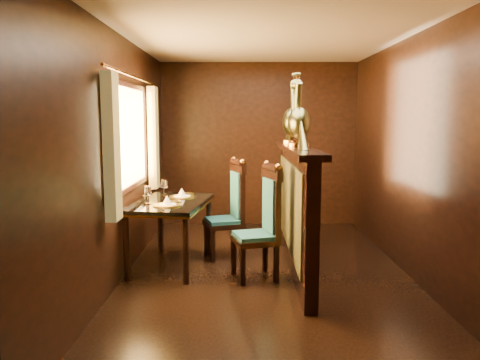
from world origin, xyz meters
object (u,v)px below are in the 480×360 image
(chair_right, at_px, (232,205))
(peacock_right, at_px, (293,109))
(dining_table, at_px, (171,207))
(chair_left, at_px, (265,218))
(peacock_left, at_px, (299,109))

(chair_right, xyz_separation_m, peacock_right, (0.70, -0.04, 1.13))
(dining_table, bearing_deg, chair_left, -13.04)
(dining_table, height_order, chair_left, chair_left)
(chair_right, height_order, peacock_left, peacock_left)
(chair_left, xyz_separation_m, peacock_right, (0.35, 0.73, 1.12))
(chair_left, bearing_deg, chair_right, 98.95)
(chair_left, bearing_deg, dining_table, 143.29)
(peacock_left, relative_size, peacock_right, 0.98)
(peacock_left, bearing_deg, peacock_right, 90.00)
(dining_table, distance_m, chair_left, 1.11)
(chair_left, height_order, peacock_left, peacock_left)
(chair_right, bearing_deg, chair_left, -83.05)
(chair_left, bearing_deg, peacock_right, 48.84)
(dining_table, bearing_deg, chair_right, 36.85)
(dining_table, relative_size, peacock_left, 1.75)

